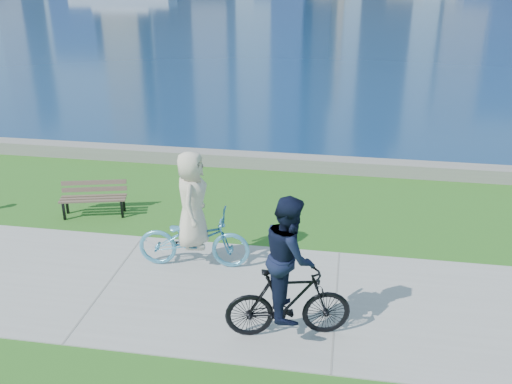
% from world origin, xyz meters
% --- Properties ---
extents(ground, '(320.00, 320.00, 0.00)m').
position_xyz_m(ground, '(0.00, 0.00, 0.00)').
color(ground, '#235B18').
rests_on(ground, ground).
extents(concrete_path, '(80.00, 3.50, 0.02)m').
position_xyz_m(concrete_path, '(0.00, 0.00, 0.01)').
color(concrete_path, gray).
rests_on(concrete_path, ground).
extents(seawall, '(90.00, 0.50, 0.35)m').
position_xyz_m(seawall, '(0.00, 6.20, 0.17)').
color(seawall, slate).
rests_on(seawall, ground).
extents(park_bench, '(1.50, 0.83, 0.74)m').
position_xyz_m(park_bench, '(-1.43, 2.65, 0.45)').
color(park_bench, black).
rests_on(park_bench, ground).
extents(cyclist_woman, '(0.90, 2.12, 2.23)m').
position_xyz_m(cyclist_woman, '(1.35, 0.84, 0.85)').
color(cyclist_woman, '#54A7CC').
rests_on(cyclist_woman, ground).
extents(cyclist_man, '(0.96, 1.97, 2.30)m').
position_xyz_m(cyclist_man, '(3.30, -0.95, 0.99)').
color(cyclist_man, black).
rests_on(cyclist_man, ground).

